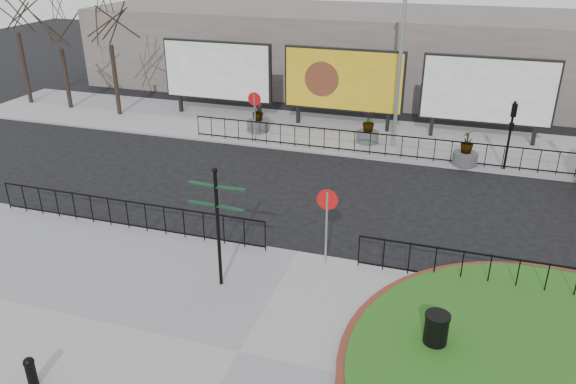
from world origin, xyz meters
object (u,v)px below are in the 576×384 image
at_px(fingerpost_sign, 217,216).
at_px(planter_a, 258,121).
at_px(billboard_mid, 343,80).
at_px(bollard, 31,370).
at_px(litter_bin, 436,332).
at_px(planter_b, 368,132).
at_px(planter_c, 466,152).
at_px(lamp_post, 402,46).

xyz_separation_m(fingerpost_sign, planter_a, (-3.86, 13.43, -1.67)).
bearing_deg(billboard_mid, bollard, -96.92).
bearing_deg(litter_bin, planter_a, 124.54).
height_order(fingerpost_sign, planter_b, fingerpost_sign).
bearing_deg(planter_a, litter_bin, -55.46).
xyz_separation_m(fingerpost_sign, planter_b, (1.83, 13.43, -1.65)).
bearing_deg(planter_c, billboard_mid, 150.62).
relative_size(lamp_post, planter_c, 5.80).
relative_size(billboard_mid, planter_a, 3.96).
relative_size(fingerpost_sign, litter_bin, 3.56).
distance_m(bollard, litter_bin, 9.36).
bearing_deg(lamp_post, litter_bin, -78.31).
relative_size(litter_bin, planter_a, 0.65).
bearing_deg(litter_bin, planter_c, 88.47).
bearing_deg(billboard_mid, lamp_post, -33.25).
relative_size(fingerpost_sign, planter_a, 2.32).
xyz_separation_m(billboard_mid, fingerpost_sign, (-0.10, -15.40, -0.29)).
xyz_separation_m(litter_bin, planter_c, (0.34, 12.87, 0.04)).
height_order(lamp_post, planter_b, lamp_post).
distance_m(billboard_mid, fingerpost_sign, 15.40).
relative_size(billboard_mid, fingerpost_sign, 1.71).
bearing_deg(lamp_post, fingerpost_sign, -103.03).
height_order(bollard, planter_c, planter_c).
height_order(billboard_mid, planter_b, billboard_mid).
relative_size(lamp_post, fingerpost_sign, 2.54).
bearing_deg(planter_b, fingerpost_sign, -97.77).
height_order(lamp_post, litter_bin, lamp_post).
bearing_deg(planter_a, fingerpost_sign, -73.96).
distance_m(litter_bin, planter_a, 17.57).
bearing_deg(planter_b, bollard, -102.87).
bearing_deg(fingerpost_sign, lamp_post, 82.93).
bearing_deg(bollard, planter_a, 94.61).
bearing_deg(planter_a, bollard, -85.39).
height_order(litter_bin, planter_a, planter_a).
relative_size(billboard_mid, bollard, 8.07).
height_order(fingerpost_sign, planter_c, fingerpost_sign).
distance_m(lamp_post, bollard, 19.70).
distance_m(fingerpost_sign, planter_a, 14.07).
xyz_separation_m(billboard_mid, planter_c, (6.34, -3.57, -1.92)).
bearing_deg(litter_bin, lamp_post, 101.69).
xyz_separation_m(billboard_mid, planter_a, (-3.96, -1.97, -1.95)).
distance_m(billboard_mid, litter_bin, 17.61).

